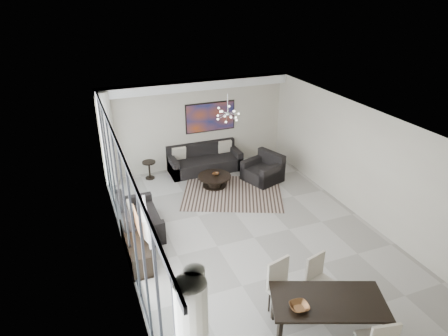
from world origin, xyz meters
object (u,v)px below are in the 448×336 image
sofa_main (204,162)px  tv_console (137,246)px  coffee_table (215,180)px  television (142,222)px  dining_table (328,304)px

sofa_main → tv_console: (-2.89, -3.76, -0.02)m
coffee_table → sofa_main: sofa_main is taller
coffee_table → tv_console: 3.79m
coffee_table → tv_console: bearing=-137.5°
sofa_main → tv_console: sofa_main is taller
sofa_main → television: size_ratio=1.98×
tv_console → television: television is taller
tv_console → dining_table: bearing=-52.4°
tv_console → television: size_ratio=1.45×
sofa_main → dining_table: 7.19m
coffee_table → television: 3.73m
sofa_main → coffee_table: bearing=-94.5°
television → dining_table: 4.22m
sofa_main → dining_table: (-0.26, -7.17, 0.42)m
tv_console → dining_table: (2.63, -3.42, 0.44)m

